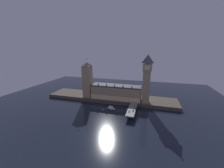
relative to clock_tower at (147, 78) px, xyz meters
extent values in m
plane|color=black|center=(-59.51, -26.87, -44.69)|extent=(400.00, 400.00, 0.00)
cube|color=#4C4438|center=(-59.51, 12.13, -41.88)|extent=(220.00, 42.00, 5.61)
cube|color=tan|center=(-47.77, 4.50, -28.88)|extent=(80.90, 21.75, 20.41)
cube|color=beige|center=(-47.77, -6.49, -35.41)|extent=(80.90, 0.20, 7.35)
cube|color=#42474C|center=(-47.77, 4.50, -17.47)|extent=(80.90, 20.01, 2.40)
cone|color=#42474C|center=(-74.74, -4.74, -14.03)|extent=(2.40, 2.40, 4.49)
cone|color=#42474C|center=(-61.26, -4.74, -14.03)|extent=(2.40, 2.40, 4.49)
cone|color=#42474C|center=(-47.77, -4.74, -14.03)|extent=(2.40, 2.40, 4.49)
cone|color=#42474C|center=(-34.29, -4.74, -14.03)|extent=(2.40, 2.40, 4.49)
cone|color=#42474C|center=(-20.80, -4.74, -14.03)|extent=(2.40, 2.40, 4.49)
cube|color=tan|center=(0.00, 0.00, -14.52)|extent=(10.75, 10.75, 49.13)
cube|color=tan|center=(0.00, 0.00, 15.51)|extent=(12.68, 12.68, 10.91)
cylinder|color=beige|center=(0.00, -6.47, 15.51)|extent=(6.91, 0.25, 6.91)
cylinder|color=beige|center=(0.00, 6.47, 15.51)|extent=(6.91, 0.25, 6.91)
cylinder|color=beige|center=(6.47, 0.00, 15.51)|extent=(0.25, 6.91, 6.91)
cylinder|color=beige|center=(-6.47, 0.00, 15.51)|extent=(0.25, 6.91, 6.91)
cube|color=black|center=(0.00, -6.65, 16.02)|extent=(0.36, 0.10, 5.18)
pyramid|color=#42474C|center=(0.00, 0.00, 27.17)|extent=(12.68, 12.68, 12.42)
sphere|color=gold|center=(0.00, 0.00, 34.18)|extent=(1.60, 1.60, 1.60)
cube|color=tan|center=(-96.98, 1.44, -12.29)|extent=(13.63, 13.63, 53.59)
pyramid|color=#42474C|center=(-96.98, 1.44, 17.09)|extent=(13.90, 13.90, 5.16)
cylinder|color=#99999E|center=(-96.98, 1.44, 22.66)|extent=(0.24, 0.24, 6.00)
cube|color=gold|center=(-95.88, 1.44, 24.76)|extent=(2.00, 0.08, 1.20)
cube|color=slate|center=(-15.86, -31.87, -38.37)|extent=(10.62, 46.00, 1.40)
cube|color=#4C4438|center=(-15.86, -43.37, -41.88)|extent=(9.03, 3.20, 5.62)
cube|color=#4C4438|center=(-15.86, -31.87, -41.88)|extent=(9.03, 3.20, 5.62)
cube|color=#4C4438|center=(-15.86, -20.37, -41.88)|extent=(9.03, 3.20, 5.62)
cube|color=white|center=(-18.20, -41.94, -37.15)|extent=(1.88, 4.28, 0.69)
cube|color=black|center=(-18.20, -41.94, -36.57)|extent=(1.54, 1.93, 0.45)
cylinder|color=black|center=(-19.09, -40.61, -37.35)|extent=(0.22, 0.64, 0.64)
cylinder|color=black|center=(-17.30, -40.61, -37.35)|extent=(0.22, 0.64, 0.64)
cylinder|color=black|center=(-19.09, -43.26, -37.35)|extent=(0.22, 0.64, 0.64)
cylinder|color=black|center=(-17.30, -43.26, -37.35)|extent=(0.22, 0.64, 0.64)
cube|color=white|center=(-13.52, -38.90, -37.10)|extent=(1.89, 3.99, 0.78)
cube|color=black|center=(-13.52, -38.90, -36.49)|extent=(1.55, 1.79, 0.45)
cylinder|color=black|center=(-12.63, -40.13, -37.35)|extent=(0.22, 0.64, 0.64)
cylinder|color=black|center=(-14.42, -40.13, -37.35)|extent=(0.22, 0.64, 0.64)
cylinder|color=black|center=(-12.63, -37.66, -37.35)|extent=(0.22, 0.64, 0.64)
cylinder|color=black|center=(-14.42, -37.66, -37.35)|extent=(0.22, 0.64, 0.64)
cube|color=yellow|center=(-13.52, -26.79, -37.01)|extent=(1.97, 4.26, 0.95)
cube|color=black|center=(-13.52, -26.79, -36.31)|extent=(1.62, 1.92, 0.45)
cylinder|color=black|center=(-12.59, -28.11, -37.35)|extent=(0.22, 0.64, 0.64)
cylinder|color=black|center=(-14.46, -28.11, -37.35)|extent=(0.22, 0.64, 0.64)
cylinder|color=black|center=(-12.59, -25.46, -37.35)|extent=(0.22, 0.64, 0.64)
cylinder|color=black|center=(-14.46, -25.46, -37.35)|extent=(0.22, 0.64, 0.64)
cylinder|color=black|center=(-11.19, -32.66, -37.28)|extent=(0.28, 0.28, 0.77)
cylinder|color=#47384C|center=(-11.19, -32.66, -36.57)|extent=(0.38, 0.38, 0.65)
sphere|color=tan|center=(-11.19, -32.66, -36.14)|extent=(0.21, 0.21, 0.21)
cylinder|color=#2D3333|center=(-20.93, -46.59, -37.42)|extent=(0.56, 0.56, 0.50)
cylinder|color=#2D3333|center=(-20.93, -46.59, -34.82)|extent=(0.18, 0.18, 4.69)
sphere|color=#F9E5A3|center=(-20.93, -46.59, -31.92)|extent=(0.60, 0.60, 0.60)
sphere|color=#F9E5A3|center=(-21.38, -46.59, -32.27)|extent=(0.44, 0.44, 0.44)
sphere|color=#F9E5A3|center=(-20.48, -46.59, -32.27)|extent=(0.44, 0.44, 0.44)
cylinder|color=#2D3333|center=(-10.79, -31.87, -37.42)|extent=(0.56, 0.56, 0.50)
cylinder|color=#2D3333|center=(-10.79, -31.87, -34.75)|extent=(0.18, 0.18, 4.84)
sphere|color=#F9E5A3|center=(-10.79, -31.87, -31.78)|extent=(0.60, 0.60, 0.60)
sphere|color=#F9E5A3|center=(-11.24, -31.87, -32.13)|extent=(0.44, 0.44, 0.44)
sphere|color=#F9E5A3|center=(-10.34, -31.87, -32.13)|extent=(0.44, 0.44, 0.44)
ellipsoid|color=white|center=(-47.02, -27.20, -43.54)|extent=(13.48, 7.95, 2.30)
cube|color=tan|center=(-47.02, -27.20, -42.49)|extent=(11.76, 6.65, 0.24)
cube|color=silver|center=(-47.02, -27.20, -41.22)|extent=(6.29, 4.31, 2.30)
camera|label=1|loc=(5.48, -204.34, 40.64)|focal=22.00mm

